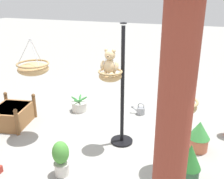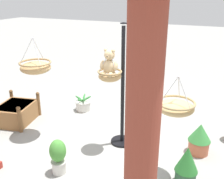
% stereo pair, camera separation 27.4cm
% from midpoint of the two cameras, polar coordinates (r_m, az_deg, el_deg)
% --- Properties ---
extents(ground_plane, '(40.00, 40.00, 0.00)m').
position_cam_midpoint_polar(ground_plane, '(5.50, 1.73, -10.98)').
color(ground_plane, gray).
extents(display_pole_central, '(0.44, 0.44, 2.36)m').
position_cam_midpoint_polar(display_pole_central, '(5.13, 3.77, -4.32)').
color(display_pole_central, black).
rests_on(display_pole_central, ground).
extents(hanging_basket_with_teddy, '(0.43, 0.43, 0.56)m').
position_cam_midpoint_polar(hanging_basket_with_teddy, '(4.69, 1.21, 3.07)').
color(hanging_basket_with_teddy, tan).
extents(teddy_bear, '(0.33, 0.29, 0.48)m').
position_cam_midpoint_polar(teddy_bear, '(4.61, 1.11, 5.44)').
color(teddy_bear, tan).
extents(hanging_basket_left_high, '(0.58, 0.58, 0.60)m').
position_cam_midpoint_polar(hanging_basket_left_high, '(4.16, 15.35, -3.61)').
color(hanging_basket_left_high, tan).
extents(hanging_basket_right_low, '(0.62, 0.62, 0.70)m').
position_cam_midpoint_polar(hanging_basket_right_low, '(5.35, -14.67, 4.70)').
color(hanging_basket_right_low, tan).
extents(wooden_planter_box, '(0.95, 1.07, 0.60)m').
position_cam_midpoint_polar(wooden_planter_box, '(6.49, -18.74, -4.65)').
color(wooden_planter_box, olive).
rests_on(wooden_planter_box, ground).
extents(potted_plant_flowering_red, '(0.28, 0.28, 0.62)m').
position_cam_midpoint_polar(potted_plant_flowering_red, '(4.55, -9.74, -13.86)').
color(potted_plant_flowering_red, beige).
rests_on(potted_plant_flowering_red, ground).
extents(potted_plant_tall_leafy, '(0.36, 0.36, 0.67)m').
position_cam_midpoint_polar(potted_plant_tall_leafy, '(4.44, 17.46, -15.34)').
color(potted_plant_tall_leafy, '#2D5638').
rests_on(potted_plant_tall_leafy, ground).
extents(potted_plant_bushy_green, '(0.41, 0.41, 0.60)m').
position_cam_midpoint_polar(potted_plant_bushy_green, '(5.29, 19.68, -9.83)').
color(potted_plant_bushy_green, '#BC6042').
rests_on(potted_plant_bushy_green, ground).
extents(potted_plant_conical_shrub, '(0.42, 0.44, 0.39)m').
position_cam_midpoint_polar(potted_plant_conical_shrub, '(6.78, -5.06, -3.22)').
color(potted_plant_conical_shrub, beige).
rests_on(potted_plant_conical_shrub, ground).
extents(watering_can, '(0.35, 0.20, 0.30)m').
position_cam_midpoint_polar(watering_can, '(6.58, 8.02, -4.61)').
color(watering_can, gray).
rests_on(watering_can, ground).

